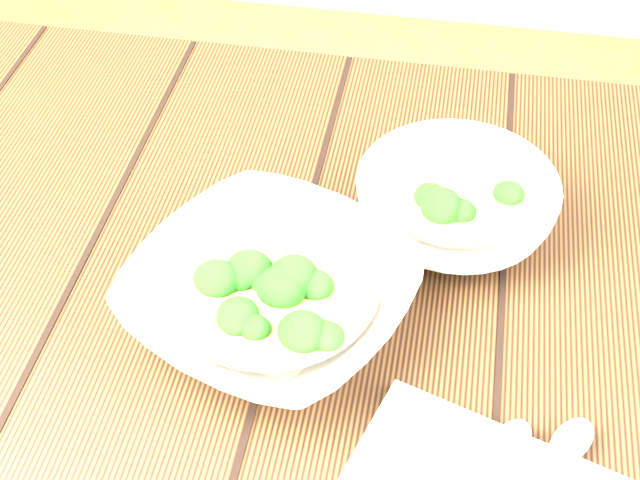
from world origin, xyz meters
TOP-DOWN VIEW (x-y plane):
  - table at (0.00, 0.00)m, footprint 1.20×0.80m
  - soup_bowl_front at (-0.03, -0.03)m, footprint 0.32×0.32m
  - soup_bowl_back at (0.13, 0.12)m, footprint 0.22×0.22m
  - trivet at (-0.00, 0.08)m, footprint 0.13×0.13m
  - spoon_left at (0.17, -0.16)m, footprint 0.09×0.17m
  - spoon_right at (0.22, -0.15)m, footprint 0.11×0.16m

SIDE VIEW (x-z plane):
  - table at x=0.00m, z-range 0.26..1.01m
  - trivet at x=0.00m, z-range 0.75..0.78m
  - spoon_left at x=0.17m, z-range 0.76..0.77m
  - spoon_right at x=0.22m, z-range 0.76..0.77m
  - soup_bowl_front at x=-0.03m, z-range 0.75..0.82m
  - soup_bowl_back at x=0.13m, z-range 0.75..0.82m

